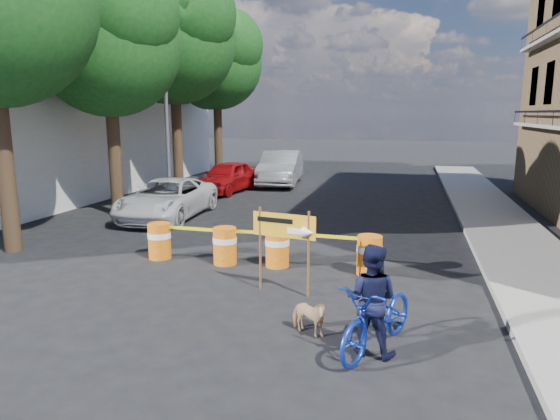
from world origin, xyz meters
The scene contains 18 objects.
ground centered at (0.00, 0.00, 0.00)m, with size 120.00×120.00×0.00m, color black.
sidewalk_east centered at (6.20, 6.00, 0.07)m, with size 2.40×40.00×0.15m, color gray.
white_building centered at (-13.00, 10.00, 3.00)m, with size 8.00×22.00×6.00m, color silver.
tree_mid_a centered at (-6.74, 7.00, 6.01)m, with size 5.25×5.00×8.68m.
tree_mid_b centered at (-6.73, 12.00, 6.71)m, with size 5.67×5.40×9.62m.
tree_far centered at (-6.74, 17.00, 6.22)m, with size 5.04×4.80×8.84m.
streetlamp centered at (-5.93, 9.50, 4.38)m, with size 1.25×0.18×8.00m.
barrel_far_left centered at (-2.70, 2.35, 0.47)m, with size 0.58×0.58×0.90m.
barrel_mid_left centered at (-0.94, 2.31, 0.47)m, with size 0.58×0.58×0.90m.
barrel_mid_right centered at (0.33, 2.43, 0.47)m, with size 0.58×0.58×0.90m.
barrel_far_right centered at (2.50, 2.35, 0.47)m, with size 0.58×0.58×0.90m.
detour_sign centered at (1.07, 0.70, 1.27)m, with size 1.34×0.40×1.74m.
pedestrian centered at (2.79, -1.46, 0.86)m, with size 0.83×0.65×1.71m, color black.
bicycle centered at (2.92, -1.35, 1.06)m, with size 0.74×1.12×2.12m, color #132D9E.
dog centered at (1.77, -1.07, 0.32)m, with size 0.34×0.75×0.64m, color tan.
suv_white centered at (-4.80, 6.91, 0.67)m, with size 2.24×4.85×1.35m, color silver.
sedan_red centered at (-4.80, 12.92, 0.71)m, with size 1.68×4.17×1.42m, color #A40D11.
sedan_silver centered at (-3.03, 15.97, 0.86)m, with size 1.81×5.19×1.71m, color #AAACB1.
Camera 1 is at (3.23, -8.64, 3.60)m, focal length 32.00 mm.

